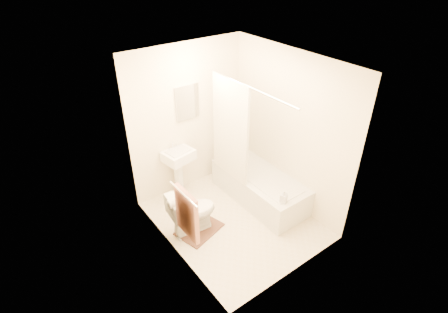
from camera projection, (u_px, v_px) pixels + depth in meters
floor at (234, 220)px, 5.27m from camera, size 2.40×2.40×0.00m
ceiling at (237, 62)px, 4.00m from camera, size 2.40×2.40×0.00m
wall_back at (188, 120)px, 5.45m from camera, size 2.00×0.02×2.40m
wall_left at (169, 178)px, 4.13m from camera, size 0.02×2.40×2.40m
wall_right at (289, 131)px, 5.14m from camera, size 0.02×2.40×2.40m
mirror at (187, 102)px, 5.28m from camera, size 0.40×0.03×0.55m
curtain_rod at (250, 87)px, 4.43m from camera, size 0.03×1.70×0.03m
shower_curtain at (230, 130)px, 5.11m from camera, size 0.04×0.80×1.55m
towel_bar at (183, 194)px, 4.03m from camera, size 0.02×0.60×0.02m
towel at (187, 214)px, 4.22m from camera, size 0.06×0.45×0.66m
toilet_paper at (172, 203)px, 4.51m from camera, size 0.11×0.12×0.12m
toilet at (192, 212)px, 4.91m from camera, size 0.72×0.45×0.67m
sink at (179, 170)px, 5.60m from camera, size 0.51×0.43×0.88m
bathtub at (259, 187)px, 5.58m from camera, size 0.71×1.63×0.46m
bath_mat at (199, 229)px, 5.08m from camera, size 0.72×0.61×0.02m
soap_bottle at (284, 197)px, 4.86m from camera, size 0.11×0.12×0.19m
scrub_brush at (239, 155)px, 5.93m from camera, size 0.15×0.23×0.04m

